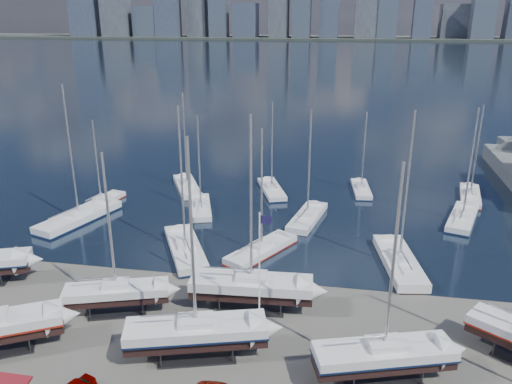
# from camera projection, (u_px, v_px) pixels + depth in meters

# --- Properties ---
(ground) EXTENTS (1400.00, 1400.00, 0.00)m
(ground) POSITION_uv_depth(u_px,v_px,m) (245.00, 342.00, 40.03)
(ground) COLOR #605E59
(ground) RESTS_ON ground
(water) EXTENTS (1400.00, 600.00, 0.40)m
(water) POSITION_uv_depth(u_px,v_px,m) (336.00, 57.00, 328.04)
(water) COLOR #192A3A
(water) RESTS_ON ground
(far_shore) EXTENTS (1400.00, 80.00, 2.20)m
(far_shore) POSITION_uv_depth(u_px,v_px,m) (342.00, 39.00, 569.14)
(far_shore) COLOR #2D332D
(far_shore) RESTS_ON ground
(skyline) EXTENTS (639.14, 43.80, 107.69)m
(skyline) POSITION_uv_depth(u_px,v_px,m) (336.00, 3.00, 552.00)
(skyline) COLOR #475166
(skyline) RESTS_ON far_shore
(sailboat_cradle_2) EXTENTS (9.23, 5.11, 14.63)m
(sailboat_cradle_2) POSITION_uv_depth(u_px,v_px,m) (117.00, 292.00, 43.45)
(sailboat_cradle_2) COLOR #2D2D33
(sailboat_cradle_2) RESTS_ON ground
(sailboat_cradle_3) EXTENTS (11.19, 5.91, 17.31)m
(sailboat_cradle_3) POSITION_uv_depth(u_px,v_px,m) (196.00, 332.00, 37.76)
(sailboat_cradle_3) COLOR #2D2D33
(sailboat_cradle_3) RESTS_ON ground
(sailboat_cradle_4) EXTENTS (10.95, 3.67, 17.50)m
(sailboat_cradle_4) POSITION_uv_depth(u_px,v_px,m) (251.00, 286.00, 44.13)
(sailboat_cradle_4) COLOR #2D2D33
(sailboat_cradle_4) RESTS_ON ground
(sailboat_cradle_5) EXTENTS (10.48, 5.74, 16.30)m
(sailboat_cradle_5) POSITION_uv_depth(u_px,v_px,m) (384.00, 355.00, 35.30)
(sailboat_cradle_5) COLOR #2D2D33
(sailboat_cradle_5) RESTS_ON ground
(sailboat_moored_0) EXTENTS (6.97, 12.60, 18.15)m
(sailboat_moored_0) POSITION_uv_depth(u_px,v_px,m) (79.00, 219.00, 63.63)
(sailboat_moored_0) COLOR black
(sailboat_moored_0) RESTS_ON water
(sailboat_moored_1) EXTENTS (3.91, 8.61, 12.43)m
(sailboat_moored_1) POSITION_uv_depth(u_px,v_px,m) (101.00, 203.00, 69.19)
(sailboat_moored_1) COLOR black
(sailboat_moored_1) RESTS_ON water
(sailboat_moored_2) EXTENTS (6.99, 10.28, 15.21)m
(sailboat_moored_2) POSITION_uv_depth(u_px,v_px,m) (187.00, 187.00, 75.36)
(sailboat_moored_2) COLOR black
(sailboat_moored_2) RESTS_ON water
(sailboat_moored_3) EXTENTS (7.99, 11.64, 17.08)m
(sailboat_moored_3) POSITION_uv_depth(u_px,v_px,m) (185.00, 251.00, 55.05)
(sailboat_moored_3) COLOR black
(sailboat_moored_3) RESTS_ON water
(sailboat_moored_4) EXTENTS (5.14, 9.31, 13.55)m
(sailboat_moored_4) POSITION_uv_depth(u_px,v_px,m) (201.00, 208.00, 67.14)
(sailboat_moored_4) COLOR black
(sailboat_moored_4) RESTS_ON water
(sailboat_moored_5) EXTENTS (5.72, 9.77, 14.11)m
(sailboat_moored_5) POSITION_uv_depth(u_px,v_px,m) (272.00, 190.00, 74.13)
(sailboat_moored_5) COLOR black
(sailboat_moored_5) RESTS_ON water
(sailboat_moored_6) EXTENTS (7.27, 9.89, 14.68)m
(sailboat_moored_6) POSITION_uv_depth(u_px,v_px,m) (261.00, 251.00, 54.96)
(sailboat_moored_6) COLOR black
(sailboat_moored_6) RESTS_ON water
(sailboat_moored_7) EXTENTS (4.73, 10.29, 15.00)m
(sailboat_moored_7) POSITION_uv_depth(u_px,v_px,m) (307.00, 218.00, 63.79)
(sailboat_moored_7) COLOR black
(sailboat_moored_7) RESTS_ON water
(sailboat_moored_8) EXTENTS (3.11, 8.55, 12.52)m
(sailboat_moored_8) POSITION_uv_depth(u_px,v_px,m) (361.00, 190.00, 74.32)
(sailboat_moored_8) COLOR black
(sailboat_moored_8) RESTS_ON water
(sailboat_moored_9) EXTENTS (4.95, 11.76, 17.21)m
(sailboat_moored_9) POSITION_uv_depth(u_px,v_px,m) (399.00, 264.00, 52.12)
(sailboat_moored_9) COLOR black
(sailboat_moored_9) RESTS_ON water
(sailboat_moored_10) EXTENTS (5.98, 10.59, 15.27)m
(sailboat_moored_10) POSITION_uv_depth(u_px,v_px,m) (462.00, 219.00, 63.56)
(sailboat_moored_10) COLOR black
(sailboat_moored_10) RESTS_ON water
(sailboat_moored_11) EXTENTS (4.28, 9.74, 14.08)m
(sailboat_moored_11) POSITION_uv_depth(u_px,v_px,m) (470.00, 197.00, 71.51)
(sailboat_moored_11) COLOR black
(sailboat_moored_11) RESTS_ON water
(flagpole) EXTENTS (0.98, 0.12, 11.02)m
(flagpole) POSITION_uv_depth(u_px,v_px,m) (260.00, 269.00, 38.50)
(flagpole) COLOR white
(flagpole) RESTS_ON ground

